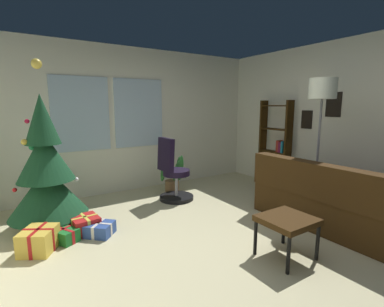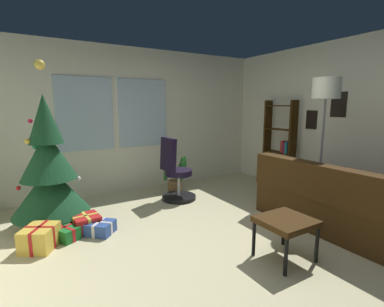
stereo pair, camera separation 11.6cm
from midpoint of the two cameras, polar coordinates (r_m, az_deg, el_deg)
name	(u,v)px [view 2 (the right image)]	position (r m, az deg, el deg)	size (l,w,h in m)	color
ground_plane	(219,250)	(3.32, 6.58, -18.86)	(4.99, 5.11, 0.10)	beige
wall_back_with_windows	(134,120)	(5.22, -10.99, 6.70)	(4.99, 0.12, 2.54)	silver
wall_right_with_frames	(358,123)	(4.92, 31.30, 5.24)	(0.12, 5.11, 2.54)	silver
couch	(350,206)	(4.12, 30.06, -9.18)	(1.58, 1.95, 0.86)	#39230E
footstool	(286,224)	(3.05, 19.56, -13.30)	(0.50, 0.48, 0.43)	#39230E
holiday_tree	(49,172)	(3.98, -26.29, -3.32)	(0.94, 0.94, 2.08)	#4C331E
gift_box_red	(86,223)	(3.79, -19.82, -13.18)	(0.33, 0.34, 0.21)	red
gift_box_green	(65,233)	(3.67, -23.58, -14.59)	(0.33, 0.38, 0.16)	#1E722D
gift_box_gold	(40,238)	(3.55, -27.64, -14.92)	(0.45, 0.47, 0.25)	gold
gift_box_blue	(99,228)	(3.68, -17.43, -14.17)	(0.43, 0.42, 0.16)	#2D4C99
office_chair	(176,176)	(4.59, -2.62, -4.60)	(0.56, 0.56, 1.04)	black
bookshelf	(279,150)	(5.47, 17.88, 0.68)	(0.18, 0.64, 1.63)	#311E07
floor_lamp	(326,98)	(4.31, 26.20, 10.03)	(0.37, 0.37, 1.91)	slate
potted_plant	(177,176)	(5.09, -2.45, -4.60)	(0.52, 0.31, 0.65)	olive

